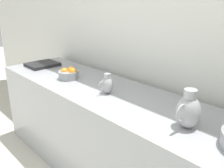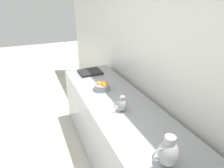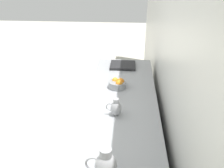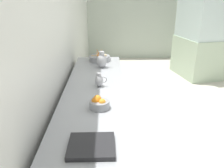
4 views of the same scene
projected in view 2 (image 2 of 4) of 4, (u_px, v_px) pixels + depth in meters
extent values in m
cube|color=silver|center=(205.00, 64.00, 1.62)|extent=(0.10, 8.41, 3.00)
cube|color=#9EA0A5|center=(124.00, 141.00, 2.30)|extent=(0.74, 2.86, 0.90)
cylinder|color=gray|center=(102.00, 87.00, 2.52)|extent=(0.20, 0.20, 0.08)
sphere|color=orange|center=(99.00, 84.00, 2.51)|extent=(0.07, 0.07, 0.07)
sphere|color=orange|center=(104.00, 85.00, 2.47)|extent=(0.08, 0.08, 0.08)
sphere|color=orange|center=(104.00, 84.00, 2.52)|extent=(0.08, 0.08, 0.08)
ellipsoid|color=#A3A3A8|center=(168.00, 153.00, 1.38)|extent=(0.15, 0.15, 0.21)
cylinder|color=#A3A3A8|center=(170.00, 140.00, 1.33)|extent=(0.08, 0.08, 0.06)
torus|color=#A3A3A8|center=(159.00, 155.00, 1.34)|extent=(0.11, 0.01, 0.11)
ellipsoid|color=#A3A3A8|center=(123.00, 105.00, 2.04)|extent=(0.10, 0.10, 0.15)
cylinder|color=#A3A3A8|center=(123.00, 98.00, 2.00)|extent=(0.06, 0.06, 0.04)
torus|color=#A3A3A8|center=(118.00, 105.00, 2.01)|extent=(0.08, 0.01, 0.08)
cube|color=#232326|center=(90.00, 72.00, 3.06)|extent=(0.34, 0.30, 0.04)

